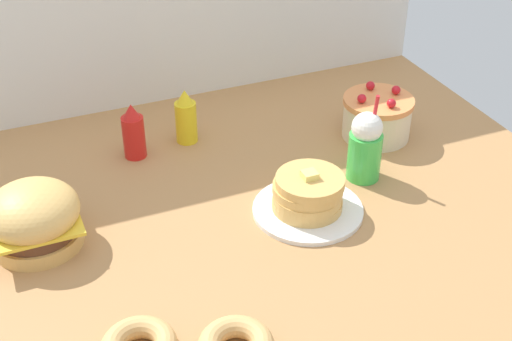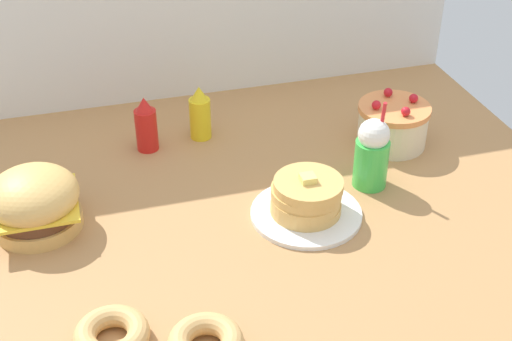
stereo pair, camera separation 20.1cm
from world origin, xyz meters
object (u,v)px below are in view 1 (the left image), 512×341
Objects in this scene: mustard_bottle at (186,118)px; cream_soda_cup at (365,146)px; ketchup_bottle at (133,132)px; layer_cake at (377,117)px; pancake_stack at (308,197)px; burger at (34,218)px.

mustard_bottle is 0.67× the size of cream_soda_cup.
ketchup_bottle is 1.00× the size of mustard_bottle.
mustard_bottle is at bearing 160.22° from layer_cake.
mustard_bottle is (18.29, 2.68, 0.00)cm from ketchup_bottle.
mustard_bottle is at bearing 136.08° from cream_soda_cup.
ketchup_bottle reaches higher than pancake_stack.
burger is 64.62cm from mustard_bottle.
pancake_stack is 1.13× the size of cream_soda_cup.
cream_soda_cup reaches higher than pancake_stack.
ketchup_bottle is at bearing 166.46° from layer_cake.
burger is 75.03cm from pancake_stack.
ketchup_bottle is at bearing 127.98° from pancake_stack.
cream_soda_cup is at bearing -43.92° from mustard_bottle.
cream_soda_cup is at bearing -129.33° from layer_cake.
layer_cake is at bearing 7.19° from burger.
cream_soda_cup reaches higher than layer_cake.
cream_soda_cup is (96.98, -5.81, 2.49)cm from burger.
cream_soda_cup is (43.16, -41.57, 2.33)cm from mustard_bottle.
mustard_bottle is 59.97cm from cream_soda_cup.
burger is at bearing -172.81° from layer_cake.
burger is at bearing -146.39° from mustard_bottle.
layer_cake is 1.25× the size of ketchup_bottle.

